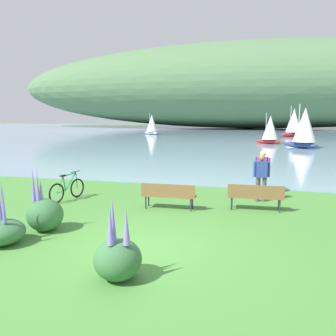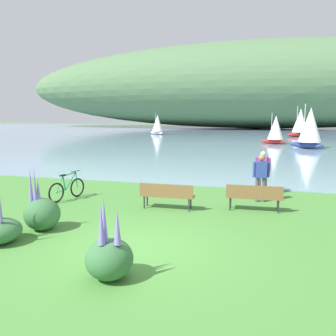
# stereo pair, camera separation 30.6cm
# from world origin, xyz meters

# --- Properties ---
(ground_plane) EXTENTS (200.00, 200.00, 0.00)m
(ground_plane) POSITION_xyz_m (0.00, 0.00, 0.00)
(ground_plane) COLOR #478438
(bay_water) EXTENTS (180.00, 80.00, 0.04)m
(bay_water) POSITION_xyz_m (0.00, 47.45, 0.02)
(bay_water) COLOR #7A99B2
(bay_water) RESTS_ON ground
(distant_hillside) EXTENTS (106.77, 28.00, 18.07)m
(distant_hillside) POSITION_xyz_m (0.59, 70.94, 9.07)
(distant_hillside) COLOR #4C7047
(distant_hillside) RESTS_ON bay_water
(park_bench_near_camera) EXTENTS (1.82, 0.54, 0.88)m
(park_bench_near_camera) POSITION_xyz_m (2.55, 4.04, 0.52)
(park_bench_near_camera) COLOR brown
(park_bench_near_camera) RESTS_ON ground
(park_bench_further_along) EXTENTS (1.81, 0.51, 0.88)m
(park_bench_further_along) POSITION_xyz_m (-0.25, 3.49, 0.52)
(park_bench_further_along) COLOR brown
(park_bench_further_along) RESTS_ON ground
(bicycle_leaning_near_bench) EXTENTS (0.49, 1.73, 1.01)m
(bicycle_leaning_near_bench) POSITION_xyz_m (-4.18, 3.80, 0.40)
(bicycle_leaning_near_bench) COLOR black
(bicycle_leaning_near_bench) RESTS_ON ground
(person_at_shoreline) EXTENTS (0.59, 0.31, 1.71)m
(person_at_shoreline) POSITION_xyz_m (2.77, 6.63, 0.98)
(person_at_shoreline) COLOR #72604C
(person_at_shoreline) RESTS_ON ground
(person_on_the_grass) EXTENTS (0.60, 0.30, 1.71)m
(person_on_the_grass) POSITION_xyz_m (2.73, 5.38, 0.98)
(person_on_the_grass) COLOR #4C4C51
(person_on_the_grass) RESTS_ON ground
(echium_bush_closest_to_camera) EXTENTS (0.97, 0.97, 1.77)m
(echium_bush_closest_to_camera) POSITION_xyz_m (-2.97, 0.54, 0.47)
(echium_bush_closest_to_camera) COLOR #386B3D
(echium_bush_closest_to_camera) RESTS_ON ground
(echium_bush_beside_closest) EXTENTS (1.09, 1.09, 1.55)m
(echium_bush_beside_closest) POSITION_xyz_m (-3.39, -0.60, 0.33)
(echium_bush_beside_closest) COLOR #386B3D
(echium_bush_beside_closest) RESTS_ON ground
(echium_bush_mid_cluster) EXTENTS (0.93, 0.93, 1.63)m
(echium_bush_mid_cluster) POSITION_xyz_m (0.05, -1.64, 0.45)
(echium_bush_mid_cluster) COLOR #386B3D
(echium_bush_mid_cluster) RESTS_ON ground
(sailboat_nearest_to_shore) EXTENTS (2.77, 2.18, 3.20)m
(sailboat_nearest_to_shore) POSITION_xyz_m (3.72, 30.79, 1.55)
(sailboat_nearest_to_shore) COLOR #B22323
(sailboat_nearest_to_shore) RESTS_ON bay_water
(sailboat_mid_bay) EXTENTS (3.41, 3.20, 4.16)m
(sailboat_mid_bay) POSITION_xyz_m (7.20, 43.85, 2.00)
(sailboat_mid_bay) COLOR #B22323
(sailboat_mid_bay) RESTS_ON bay_water
(sailboat_toward_hillside) EXTENTS (3.33, 2.99, 4.00)m
(sailboat_toward_hillside) POSITION_xyz_m (6.57, 26.46, 1.92)
(sailboat_toward_hillside) COLOR navy
(sailboat_toward_hillside) RESTS_ON bay_water
(sailboat_far_off) EXTENTS (2.74, 2.34, 3.24)m
(sailboat_far_off) POSITION_xyz_m (-13.10, 43.76, 1.57)
(sailboat_far_off) COLOR white
(sailboat_far_off) RESTS_ON bay_water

